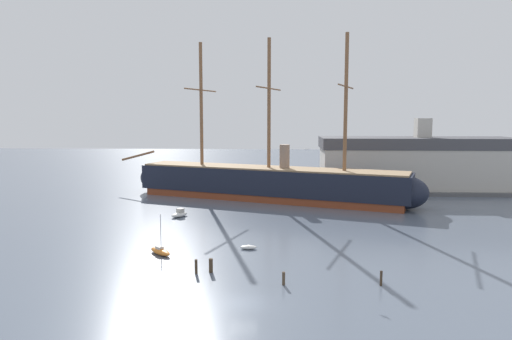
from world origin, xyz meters
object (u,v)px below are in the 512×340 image
at_px(sailboat_foreground_left, 160,251).
at_px(dinghy_distant_centre, 285,191).
at_px(tall_ship, 269,183).
at_px(dinghy_near_centre, 248,247).
at_px(mooring_piling_midwater, 196,267).
at_px(motorboat_alongside_bow, 180,214).
at_px(mooring_piling_right_pair, 284,278).
at_px(mooring_piling_left_pair, 211,265).
at_px(dockside_warehouse_right, 416,164).
at_px(seagull_in_flight, 306,149).
at_px(mooring_piling_nearest, 381,278).
at_px(motorboat_far_right, 404,200).

distance_m(sailboat_foreground_left, dinghy_distant_centre, 50.37).
bearing_deg(tall_ship, dinghy_near_centre, -92.69).
bearing_deg(mooring_piling_midwater, motorboat_alongside_bow, 105.83).
xyz_separation_m(dinghy_near_centre, mooring_piling_right_pair, (4.44, -12.53, 0.42)).
xyz_separation_m(dinghy_near_centre, motorboat_alongside_bow, (-13.03, 18.59, 0.25)).
bearing_deg(mooring_piling_left_pair, dinghy_near_centre, 68.97).
distance_m(mooring_piling_left_pair, dockside_warehouse_right, 70.00).
bearing_deg(motorboat_alongside_bow, tall_ship, 49.43).
height_order(mooring_piling_left_pair, seagull_in_flight, seagull_in_flight).
xyz_separation_m(tall_ship, mooring_piling_left_pair, (-5.18, -44.86, -2.77)).
bearing_deg(mooring_piling_left_pair, dockside_warehouse_right, 56.61).
relative_size(dinghy_near_centre, motorboat_alongside_bow, 0.59).
bearing_deg(mooring_piling_right_pair, mooring_piling_nearest, 2.10).
xyz_separation_m(tall_ship, seagull_in_flight, (5.68, -34.35, 9.31)).
relative_size(sailboat_foreground_left, mooring_piling_midwater, 3.24).
bearing_deg(dinghy_distant_centre, seagull_in_flight, -87.15).
relative_size(tall_ship, mooring_piling_nearest, 42.59).
relative_size(motorboat_far_right, mooring_piling_left_pair, 2.10).
height_order(dinghy_distant_centre, mooring_piling_nearest, mooring_piling_nearest).
height_order(dinghy_distant_centre, mooring_piling_left_pair, mooring_piling_left_pair).
xyz_separation_m(tall_ship, dockside_warehouse_right, (33.24, 13.41, 2.57)).
xyz_separation_m(motorboat_far_right, mooring_piling_right_pair, (-24.06, -46.51, 0.24)).
bearing_deg(dinghy_distant_centre, motorboat_alongside_bow, -124.69).
distance_m(tall_ship, motorboat_far_right, 27.06).
relative_size(tall_ship, mooring_piling_right_pair, 47.89).
xyz_separation_m(sailboat_foreground_left, dinghy_distant_centre, (15.93, 47.79, -0.11)).
relative_size(tall_ship, dinghy_distant_centre, 21.98).
height_order(motorboat_far_right, mooring_piling_right_pair, mooring_piling_right_pair).
relative_size(dinghy_near_centre, mooring_piling_left_pair, 1.41).
height_order(motorboat_far_right, mooring_piling_midwater, mooring_piling_midwater).
relative_size(sailboat_foreground_left, motorboat_alongside_bow, 1.42).
distance_m(tall_ship, motorboat_alongside_bow, 22.82).
height_order(mooring_piling_nearest, mooring_piling_left_pair, mooring_piling_left_pair).
relative_size(mooring_piling_midwater, dockside_warehouse_right, 0.03).
xyz_separation_m(mooring_piling_nearest, seagull_in_flight, (-6.92, 13.59, 12.09)).
height_order(dinghy_near_centre, dinghy_distant_centre, dinghy_distant_centre).
xyz_separation_m(motorboat_far_right, seagull_in_flight, (-21.14, -32.56, 12.41)).
bearing_deg(mooring_piling_midwater, sailboat_foreground_left, 130.13).
relative_size(tall_ship, dockside_warehouse_right, 1.39).
height_order(sailboat_foreground_left, seagull_in_flight, seagull_in_flight).
relative_size(mooring_piling_nearest, mooring_piling_midwater, 0.96).
distance_m(motorboat_far_right, seagull_in_flight, 40.76).
height_order(dinghy_near_centre, mooring_piling_nearest, mooring_piling_nearest).
bearing_deg(dockside_warehouse_right, mooring_piling_left_pair, -123.39).
height_order(motorboat_alongside_bow, dinghy_distant_centre, motorboat_alongside_bow).
relative_size(sailboat_foreground_left, seagull_in_flight, 5.79).
bearing_deg(dinghy_distant_centre, mooring_piling_midwater, -100.60).
bearing_deg(mooring_piling_nearest, seagull_in_flight, 116.98).
bearing_deg(mooring_piling_midwater, motorboat_far_right, 52.47).
height_order(tall_ship, dinghy_distant_centre, tall_ship).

